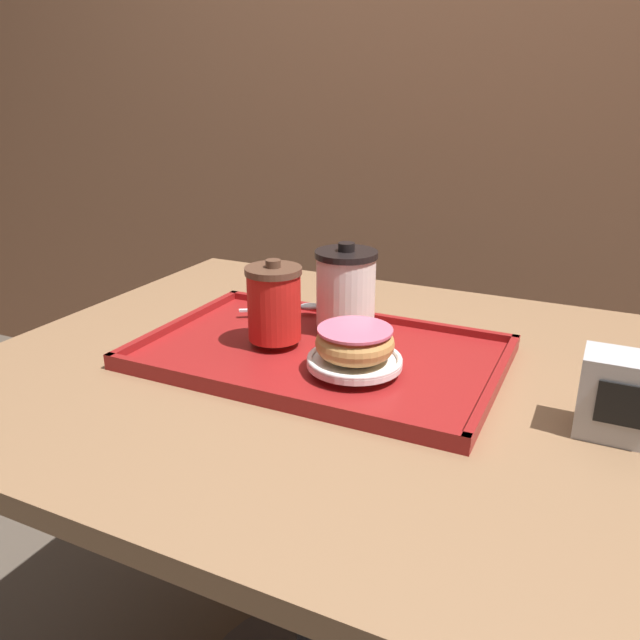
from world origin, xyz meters
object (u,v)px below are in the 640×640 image
donut_chocolate_glazed (355,342)px  coffee_cup_front (273,304)px  spoon (298,307)px  coffee_cup_rear (347,288)px  napkin_dispenser (624,397)px

donut_chocolate_glazed → coffee_cup_front: bearing=166.7°
spoon → coffee_cup_front: bearing=-109.6°
coffee_cup_rear → spoon: bearing=164.2°
spoon → donut_chocolate_glazed: bearing=-75.5°
spoon → napkin_dispenser: (0.52, -0.18, 0.02)m
coffee_cup_rear → napkin_dispenser: coffee_cup_rear is taller
spoon → napkin_dispenser: napkin_dispenser is taller
coffee_cup_rear → coffee_cup_front: bearing=-124.9°
coffee_cup_rear → spoon: 0.12m
coffee_cup_rear → donut_chocolate_glazed: size_ratio=1.24×
coffee_cup_rear → donut_chocolate_glazed: (0.08, -0.14, -0.03)m
coffee_cup_rear → donut_chocolate_glazed: 0.17m
coffee_cup_rear → napkin_dispenser: size_ratio=1.35×
spoon → napkin_dispenser: bearing=-50.0°
coffee_cup_rear → spoon: size_ratio=1.07×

